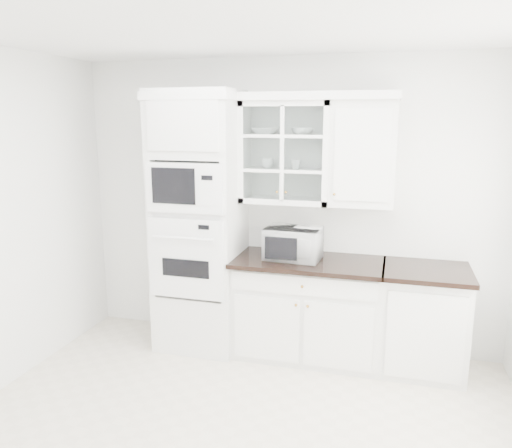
% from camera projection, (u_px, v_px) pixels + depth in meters
% --- Properties ---
extents(ground, '(4.00, 3.50, 0.01)m').
position_uv_depth(ground, '(228.00, 445.00, 3.34)').
color(ground, beige).
rests_on(ground, ground).
extents(room_shell, '(4.00, 3.50, 2.70)m').
position_uv_depth(room_shell, '(245.00, 174.00, 3.38)').
color(room_shell, white).
rests_on(room_shell, ground).
extents(oven_column, '(0.76, 0.68, 2.40)m').
position_uv_depth(oven_column, '(199.00, 223.00, 4.63)').
color(oven_column, white).
rests_on(oven_column, ground).
extents(base_cabinet_run, '(1.32, 0.67, 0.92)m').
position_uv_depth(base_cabinet_run, '(308.00, 307.00, 4.54)').
color(base_cabinet_run, white).
rests_on(base_cabinet_run, ground).
extents(extra_base_cabinet, '(0.72, 0.67, 0.92)m').
position_uv_depth(extra_base_cabinet, '(423.00, 319.00, 4.28)').
color(extra_base_cabinet, white).
rests_on(extra_base_cabinet, ground).
extents(upper_cabinet_glass, '(0.80, 0.33, 0.90)m').
position_uv_depth(upper_cabinet_glass, '(286.00, 153.00, 4.45)').
color(upper_cabinet_glass, white).
rests_on(upper_cabinet_glass, room_shell).
extents(upper_cabinet_solid, '(0.55, 0.33, 0.90)m').
position_uv_depth(upper_cabinet_solid, '(363.00, 154.00, 4.27)').
color(upper_cabinet_solid, white).
rests_on(upper_cabinet_solid, room_shell).
extents(crown_molding, '(2.14, 0.38, 0.07)m').
position_uv_depth(crown_molding, '(275.00, 97.00, 4.35)').
color(crown_molding, white).
rests_on(crown_molding, room_shell).
extents(countertop_microwave, '(0.51, 0.43, 0.28)m').
position_uv_depth(countertop_microwave, '(294.00, 243.00, 4.45)').
color(countertop_microwave, white).
rests_on(countertop_microwave, base_cabinet_run).
extents(bowl_a, '(0.27, 0.27, 0.06)m').
position_uv_depth(bowl_a, '(265.00, 131.00, 4.46)').
color(bowl_a, white).
rests_on(bowl_a, upper_cabinet_glass).
extents(bowl_b, '(0.20, 0.20, 0.06)m').
position_uv_depth(bowl_b, '(302.00, 131.00, 4.38)').
color(bowl_b, white).
rests_on(bowl_b, upper_cabinet_glass).
extents(cup_a, '(0.12, 0.12, 0.09)m').
position_uv_depth(cup_a, '(268.00, 163.00, 4.51)').
color(cup_a, white).
rests_on(cup_a, upper_cabinet_glass).
extents(cup_b, '(0.09, 0.09, 0.09)m').
position_uv_depth(cup_b, '(296.00, 164.00, 4.43)').
color(cup_b, white).
rests_on(cup_b, upper_cabinet_glass).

